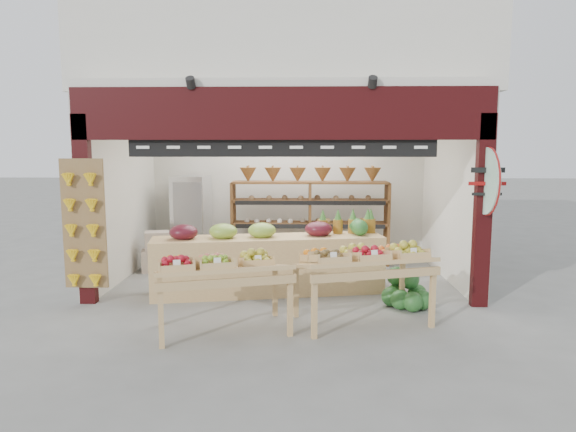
# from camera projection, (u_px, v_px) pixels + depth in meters

# --- Properties ---
(ground) EXTENTS (60.00, 60.00, 0.00)m
(ground) POSITION_uv_depth(u_px,v_px,m) (284.00, 285.00, 8.29)
(ground) COLOR slate
(ground) RESTS_ON ground
(shop_structure) EXTENTS (6.36, 5.12, 5.40)m
(shop_structure) POSITION_uv_depth(u_px,v_px,m) (287.00, 53.00, 9.37)
(shop_structure) COLOR silver
(shop_structure) RESTS_ON ground
(banana_board) EXTENTS (0.60, 0.15, 1.80)m
(banana_board) POSITION_uv_depth(u_px,v_px,m) (83.00, 227.00, 7.05)
(banana_board) COLOR olive
(banana_board) RESTS_ON ground
(gift_sign) EXTENTS (0.04, 0.93, 0.92)m
(gift_sign) POSITION_uv_depth(u_px,v_px,m) (487.00, 181.00, 6.85)
(gift_sign) COLOR #B3E1C5
(gift_sign) RESTS_ON ground
(back_shelving) EXTENTS (2.96, 0.48, 1.83)m
(back_shelving) POSITION_uv_depth(u_px,v_px,m) (310.00, 203.00, 9.66)
(back_shelving) COLOR brown
(back_shelving) RESTS_ON ground
(refrigerator) EXTENTS (0.70, 0.70, 1.66)m
(refrigerator) POSITION_uv_depth(u_px,v_px,m) (192.00, 219.00, 9.96)
(refrigerator) COLOR silver
(refrigerator) RESTS_ON ground
(cardboard_stack) EXTENTS (1.08, 0.85, 0.72)m
(cardboard_stack) POSITION_uv_depth(u_px,v_px,m) (169.00, 256.00, 9.24)
(cardboard_stack) COLOR beige
(cardboard_stack) RESTS_ON ground
(mid_counter) EXTENTS (3.53, 1.26, 1.09)m
(mid_counter) POSITION_uv_depth(u_px,v_px,m) (268.00, 262.00, 7.76)
(mid_counter) COLOR tan
(mid_counter) RESTS_ON ground
(display_table_left) EXTENTS (1.77, 1.29, 1.01)m
(display_table_left) POSITION_uv_depth(u_px,v_px,m) (213.00, 267.00, 6.10)
(display_table_left) COLOR tan
(display_table_left) RESTS_ON ground
(display_table_right) EXTENTS (1.82, 1.32, 1.04)m
(display_table_right) POSITION_uv_depth(u_px,v_px,m) (363.00, 259.00, 6.40)
(display_table_right) COLOR tan
(display_table_right) RESTS_ON ground
(watermelon_pile) EXTENTS (0.67, 0.69, 0.52)m
(watermelon_pile) POSITION_uv_depth(u_px,v_px,m) (406.00, 292.00, 7.12)
(watermelon_pile) COLOR #17471D
(watermelon_pile) RESTS_ON ground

